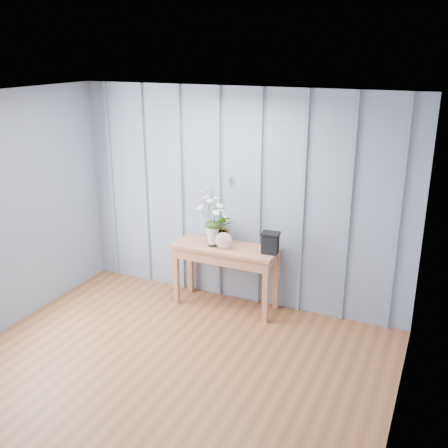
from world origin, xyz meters
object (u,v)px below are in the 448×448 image
at_px(sideboard, 226,255).
at_px(felt_disc_vessel, 224,241).
at_px(daisy_vase, 213,212).
at_px(carved_box, 270,243).

xyz_separation_m(sideboard, felt_disc_vessel, (0.02, -0.10, 0.21)).
bearing_deg(daisy_vase, sideboard, 22.48).
xyz_separation_m(felt_disc_vessel, carved_box, (0.51, 0.10, 0.02)).
distance_m(sideboard, felt_disc_vessel, 0.24).
relative_size(sideboard, carved_box, 5.00).
height_order(sideboard, daisy_vase, daisy_vase).
bearing_deg(daisy_vase, felt_disc_vessel, -14.85).
bearing_deg(sideboard, daisy_vase, -157.52).
distance_m(sideboard, daisy_vase, 0.54).
xyz_separation_m(daisy_vase, felt_disc_vessel, (0.16, -0.04, -0.31)).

